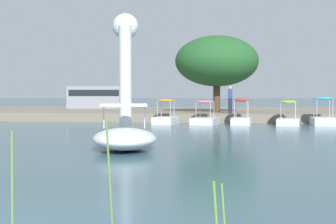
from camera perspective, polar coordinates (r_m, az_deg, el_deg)
shore_bank_far at (r=43.53m, az=4.13°, el=-0.09°), size 120.34×20.83×0.57m
swan_boat at (r=17.07m, az=-4.67°, el=-0.43°), size 2.61×3.86×4.50m
pedal_boat_cyan at (r=31.80m, az=16.34°, el=-0.50°), size 1.28×2.20×1.64m
pedal_boat_lime at (r=31.35m, az=12.80°, el=-0.62°), size 1.51×2.48×1.44m
pedal_boat_red at (r=31.35m, az=7.89°, el=-0.54°), size 1.24×2.07×1.54m
pedal_boat_pink at (r=31.47m, az=4.01°, el=-0.59°), size 1.67×2.53×1.43m
pedal_boat_orange at (r=31.79m, az=-0.24°, el=-0.54°), size 1.43×2.23×1.51m
tree_broadleaf_left at (r=36.76m, az=5.26°, el=5.46°), size 5.82×5.81×5.25m
person_on_path at (r=34.01m, az=6.70°, el=1.40°), size 0.29×0.28×1.74m
parked_van at (r=46.86m, az=-7.85°, el=1.67°), size 4.95×2.66×1.94m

